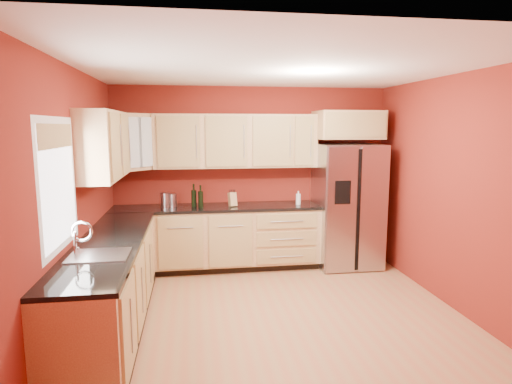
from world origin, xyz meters
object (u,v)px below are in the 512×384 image
refrigerator (347,205)px  canister_left (173,200)px  wine_bottle_a (201,196)px  knife_block (232,199)px  soap_dispenser (298,198)px

refrigerator → canister_left: bearing=177.7°
refrigerator → wine_bottle_a: (-2.12, -0.01, 0.19)m
canister_left → wine_bottle_a: (0.39, -0.11, 0.07)m
knife_block → soap_dispenser: size_ratio=0.99×
wine_bottle_a → soap_dispenser: 1.39m
knife_block → soap_dispenser: 0.95m
refrigerator → wine_bottle_a: bearing=-179.7°
refrigerator → wine_bottle_a: size_ratio=5.65×
refrigerator → knife_block: size_ratio=9.14×
canister_left → knife_block: 0.83m
canister_left → wine_bottle_a: wine_bottle_a is taller
refrigerator → knife_block: refrigerator is taller
canister_left → refrigerator: bearing=-2.3°
canister_left → soap_dispenser: size_ratio=0.93×
knife_block → soap_dispenser: bearing=-19.4°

